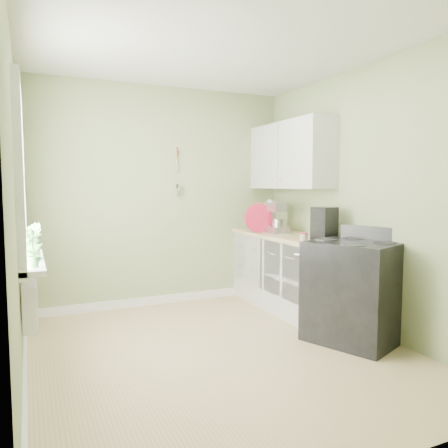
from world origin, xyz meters
name	(u,v)px	position (x,y,z in m)	size (l,w,h in m)	color
floor	(220,353)	(0.00, 0.00, -0.01)	(3.20, 3.60, 0.02)	tan
ceiling	(220,39)	(0.00, 0.00, 2.71)	(3.20, 3.60, 0.02)	white
wall_back	(161,197)	(0.00, 1.81, 1.35)	(3.20, 0.02, 2.70)	#8F9B69
wall_left	(14,204)	(-1.61, 0.00, 1.35)	(0.02, 3.60, 2.70)	#8F9B69
wall_right	(364,199)	(1.61, 0.00, 1.35)	(0.02, 3.60, 2.70)	#8F9B69
base_cabinets	(285,272)	(1.30, 1.00, 0.43)	(0.60, 1.60, 0.87)	silver
countertop	(284,235)	(1.29, 1.00, 0.89)	(0.64, 1.60, 0.04)	tan
upper_cabinets	(290,156)	(1.43, 1.10, 1.85)	(0.35, 1.40, 0.80)	silver
window	(18,177)	(-1.58, 0.30, 1.55)	(0.06, 1.14, 1.44)	white
window_sill	(32,262)	(-1.51, 0.30, 0.88)	(0.18, 1.14, 0.04)	white
radiator	(29,304)	(-1.54, 0.25, 0.55)	(0.12, 0.50, 0.35)	white
wall_utensils	(177,179)	(0.20, 1.78, 1.56)	(0.02, 0.14, 0.58)	tan
stove	(353,291)	(1.28, -0.26, 0.49)	(0.96, 0.98, 1.09)	black
stand_mixer	(275,219)	(1.23, 1.11, 1.08)	(0.22, 0.35, 0.41)	#B2B2B7
kettle	(254,224)	(1.14, 1.50, 0.99)	(0.17, 0.10, 0.17)	silver
coffee_maker	(324,224)	(1.34, 0.30, 1.08)	(0.23, 0.25, 0.35)	black
red_tray	(258,218)	(1.05, 1.21, 1.09)	(0.36, 0.36, 0.02)	maroon
jar	(304,237)	(1.09, 0.30, 0.95)	(0.08, 0.08, 0.09)	#C0AF96
plant_a	(33,248)	(-1.50, -0.09, 1.04)	(0.15, 0.10, 0.28)	#386D31
plant_b	(32,242)	(-1.50, 0.21, 1.05)	(0.16, 0.13, 0.30)	#386D31
plant_c	(32,239)	(-1.50, 0.54, 1.03)	(0.15, 0.15, 0.26)	#386D31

